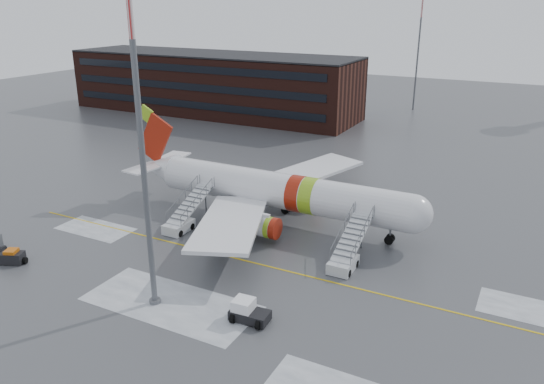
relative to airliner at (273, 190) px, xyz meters
The scene contains 9 objects.
ground 11.55m from the airliner, 52.88° to the right, with size 260.00×260.00×0.00m, color #494C4F.
airliner is the anchor object (origin of this frame).
airstair_fwd 12.84m from the airliner, 31.18° to the right, with size 2.05×7.70×3.48m.
airstair_aft 9.97m from the airliner, 137.58° to the right, with size 2.05×7.70×3.48m.
pushback_tug 19.59m from the airliner, 68.07° to the right, with size 3.03×2.35×1.67m.
baggage_tractor 25.91m from the airliner, 129.17° to the right, with size 2.75×1.90×1.35m.
light_mast_near 21.60m from the airliner, 91.43° to the right, with size 1.20×1.20×25.38m.
terminal_building 60.09m from the airliner, 129.70° to the left, with size 62.00×16.11×12.30m.
light_mast_far_n 70.00m from the airliner, 91.11° to the left, with size 1.20×1.20×24.25m.
Camera 1 is at (17.91, -38.50, 22.53)m, focal length 35.00 mm.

